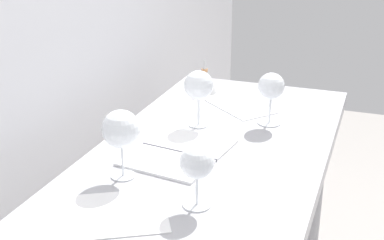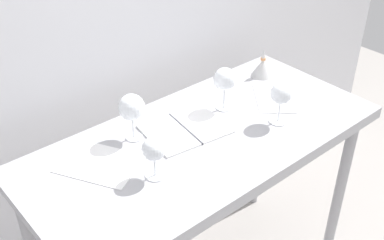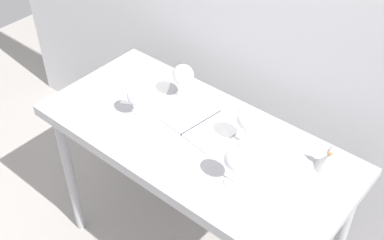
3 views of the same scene
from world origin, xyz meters
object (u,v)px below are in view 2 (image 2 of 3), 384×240
object	(u,v)px
tasting_sheet_lower	(274,97)
decanter_funnel	(262,67)
open_notebook	(185,129)
tasting_sheet_upper	(100,163)
wine_glass_far_left	(132,108)
wine_glass_near_right	(281,95)
wine_glass_near_left	(154,150)
wine_glass_far_right	(225,80)

from	to	relation	value
tasting_sheet_lower	decanter_funnel	bearing A→B (deg)	96.33
open_notebook	tasting_sheet_upper	distance (m)	0.36
wine_glass_far_left	open_notebook	world-z (taller)	wine_glass_far_left
wine_glass_near_right	decanter_funnel	size ratio (longest dim) A/B	1.30
wine_glass_far_left	decanter_funnel	world-z (taller)	wine_glass_far_left
wine_glass_near_left	wine_glass_near_right	distance (m)	0.57
open_notebook	tasting_sheet_upper	size ratio (longest dim) A/B	1.22
wine_glass_far_right	wine_glass_far_left	bearing A→B (deg)	170.48
wine_glass_far_left	tasting_sheet_lower	distance (m)	0.65
wine_glass_near_right	wine_glass_near_left	bearing A→B (deg)	175.16
wine_glass_near_left	wine_glass_far_left	distance (m)	0.24
wine_glass_near_left	tasting_sheet_lower	world-z (taller)	wine_glass_near_left
wine_glass_far_left	tasting_sheet_lower	world-z (taller)	wine_glass_far_left
open_notebook	decanter_funnel	size ratio (longest dim) A/B	2.51
open_notebook	tasting_sheet_upper	bearing A→B (deg)	-177.58
open_notebook	decanter_funnel	world-z (taller)	decanter_funnel
wine_glass_near_right	open_notebook	xyz separation A→B (m)	(-0.32, 0.19, -0.12)
wine_glass_far_left	decanter_funnel	size ratio (longest dim) A/B	1.40
wine_glass_near_left	wine_glass_far_right	bearing A→B (deg)	18.96
decanter_funnel	open_notebook	bearing A→B (deg)	-168.70
wine_glass_near_right	wine_glass_far_left	xyz separation A→B (m)	(-0.50, 0.28, 0.01)
wine_glass_near_left	wine_glass_near_right	size ratio (longest dim) A/B	0.90
wine_glass_far_left	tasting_sheet_lower	bearing A→B (deg)	-13.19
wine_glass_near_right	open_notebook	bearing A→B (deg)	148.62
wine_glass_far_right	wine_glass_far_left	size ratio (longest dim) A/B	0.99
tasting_sheet_upper	tasting_sheet_lower	world-z (taller)	same
wine_glass_near_left	wine_glass_near_right	xyz separation A→B (m)	(0.57, -0.05, 0.01)
wine_glass_near_left	wine_glass_far_right	xyz separation A→B (m)	(0.47, 0.16, 0.02)
tasting_sheet_upper	wine_glass_far_left	bearing A→B (deg)	-13.20
wine_glass_far_left	tasting_sheet_upper	xyz separation A→B (m)	(-0.18, -0.05, -0.13)
wine_glass_near_right	tasting_sheet_lower	xyz separation A→B (m)	(0.12, 0.13, -0.12)
wine_glass_near_left	decanter_funnel	world-z (taller)	wine_glass_near_left
decanter_funnel	wine_glass_far_left	bearing A→B (deg)	-177.99
decanter_funnel	wine_glass_near_left	bearing A→B (deg)	-162.39
open_notebook	decanter_funnel	xyz separation A→B (m)	(0.55, 0.11, 0.04)
wine_glass_far_left	decanter_funnel	xyz separation A→B (m)	(0.73, 0.03, -0.09)
tasting_sheet_upper	wine_glass_near_left	bearing A→B (deg)	-87.91
wine_glass_near_right	wine_glass_far_left	size ratio (longest dim) A/B	0.93
wine_glass_near_left	tasting_sheet_lower	xyz separation A→B (m)	(0.69, 0.08, -0.11)
wine_glass_far_right	decanter_funnel	size ratio (longest dim) A/B	1.39
wine_glass_near_left	wine_glass_far_right	world-z (taller)	wine_glass_far_right
wine_glass_near_right	tasting_sheet_upper	bearing A→B (deg)	161.54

